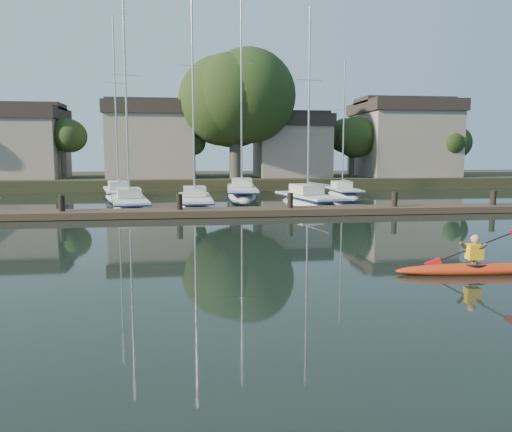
{
  "coord_description": "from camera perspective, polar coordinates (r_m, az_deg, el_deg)",
  "views": [
    {
      "loc": [
        -2.5,
        -12.67,
        3.31
      ],
      "look_at": [
        -0.23,
        4.11,
        1.2
      ],
      "focal_mm": 35.0,
      "sensor_mm": 36.0,
      "label": 1
    }
  ],
  "objects": [
    {
      "name": "dock",
      "position": [
        26.97,
        -2.34,
        0.49
      ],
      "size": [
        34.0,
        2.0,
        1.8
      ],
      "color": "#483429",
      "rests_on": "ground"
    },
    {
      "name": "sailboat_2",
      "position": [
        32.01,
        -7.01,
        0.78
      ],
      "size": [
        2.21,
        9.13,
        15.08
      ],
      "rotation": [
        0.0,
        0.0,
        0.01
      ],
      "color": "silver",
      "rests_on": "ground"
    },
    {
      "name": "sailboat_1",
      "position": [
        31.68,
        -14.23,
        0.55
      ],
      "size": [
        3.45,
        8.69,
        13.84
      ],
      "rotation": [
        0.0,
        0.0,
        0.16
      ],
      "color": "silver",
      "rests_on": "ground"
    },
    {
      "name": "ground",
      "position": [
        13.33,
        3.38,
        -7.29
      ],
      "size": [
        160.0,
        160.0,
        0.0
      ],
      "primitive_type": "plane",
      "color": "black",
      "rests_on": "ground"
    },
    {
      "name": "sailboat_6",
      "position": [
        40.05,
        -1.63,
        2.07
      ],
      "size": [
        3.2,
        11.32,
        17.76
      ],
      "rotation": [
        0.0,
        0.0,
        -0.08
      ],
      "color": "silver",
      "rests_on": "ground"
    },
    {
      "name": "shore",
      "position": [
        53.12,
        -3.3,
        7.01
      ],
      "size": [
        90.0,
        25.25,
        12.75
      ],
      "color": "#232E17",
      "rests_on": "ground"
    },
    {
      "name": "sailboat_7",
      "position": [
        41.0,
        9.88,
        2.13
      ],
      "size": [
        2.23,
        7.41,
        11.84
      ],
      "rotation": [
        0.0,
        0.0,
        -0.04
      ],
      "color": "silver",
      "rests_on": "ground"
    },
    {
      "name": "sailboat_3",
      "position": [
        32.99,
        6.09,
        0.95
      ],
      "size": [
        3.79,
        8.92,
        13.96
      ],
      "rotation": [
        0.0,
        0.0,
        0.18
      ],
      "color": "silver",
      "rests_on": "ground"
    },
    {
      "name": "sailboat_5",
      "position": [
        40.24,
        -15.39,
        1.87
      ],
      "size": [
        3.83,
        9.25,
        14.92
      ],
      "rotation": [
        0.0,
        0.0,
        0.2
      ],
      "color": "silver",
      "rests_on": "ground"
    },
    {
      "name": "kayak",
      "position": [
        15.28,
        24.06,
        -5.33
      ],
      "size": [
        4.82,
        1.16,
        1.53
      ],
      "rotation": [
        0.0,
        0.0,
        -0.06
      ],
      "color": "#D85210",
      "rests_on": "ground"
    }
  ]
}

